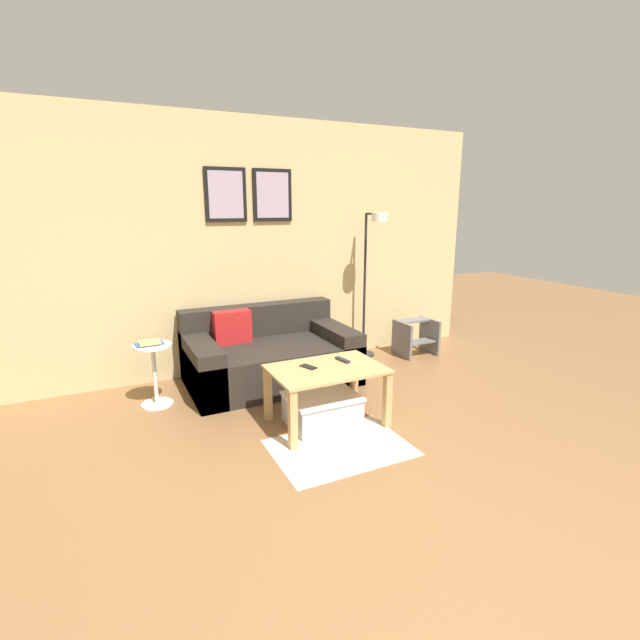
% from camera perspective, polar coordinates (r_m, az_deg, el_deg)
% --- Properties ---
extents(wall_back, '(5.60, 0.09, 2.55)m').
position_cam_1_polar(wall_back, '(4.83, -9.71, 8.81)').
color(wall_back, tan).
rests_on(wall_back, ground_plane).
extents(area_rug, '(0.97, 0.70, 0.01)m').
position_cam_1_polar(area_rug, '(3.46, 2.49, -15.39)').
color(area_rug, beige).
rests_on(area_rug, ground_plane).
extents(couch, '(1.58, 0.96, 0.71)m').
position_cam_1_polar(couch, '(4.59, -6.29, -4.47)').
color(couch, '#28231E').
rests_on(couch, ground_plane).
extents(coffee_table, '(0.87, 0.59, 0.47)m').
position_cam_1_polar(coffee_table, '(3.66, 0.84, -7.26)').
color(coffee_table, tan).
rests_on(coffee_table, ground_plane).
extents(storage_bin, '(0.55, 0.44, 0.25)m').
position_cam_1_polar(storage_bin, '(3.74, 0.26, -10.93)').
color(storage_bin, '#B2B2B7').
rests_on(storage_bin, ground_plane).
extents(floor_lamp, '(0.26, 0.47, 1.62)m').
position_cam_1_polar(floor_lamp, '(5.12, 6.30, 5.90)').
color(floor_lamp, black).
rests_on(floor_lamp, ground_plane).
extents(side_table, '(0.32, 0.32, 0.55)m').
position_cam_1_polar(side_table, '(4.25, -19.72, -5.74)').
color(side_table, silver).
rests_on(side_table, ground_plane).
extents(book_stack, '(0.24, 0.16, 0.03)m').
position_cam_1_polar(book_stack, '(4.18, -20.25, -2.68)').
color(book_stack, '#335199').
rests_on(book_stack, side_table).
extents(remote_control, '(0.07, 0.15, 0.02)m').
position_cam_1_polar(remote_control, '(3.77, 2.78, -4.93)').
color(remote_control, '#232328').
rests_on(remote_control, coffee_table).
extents(cell_phone, '(0.11, 0.15, 0.01)m').
position_cam_1_polar(cell_phone, '(3.63, -1.45, -5.78)').
color(cell_phone, black).
rests_on(cell_phone, coffee_table).
extents(step_stool, '(0.43, 0.36, 0.41)m').
position_cam_1_polar(step_stool, '(5.50, 11.73, -1.95)').
color(step_stool, slate).
rests_on(step_stool, ground_plane).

